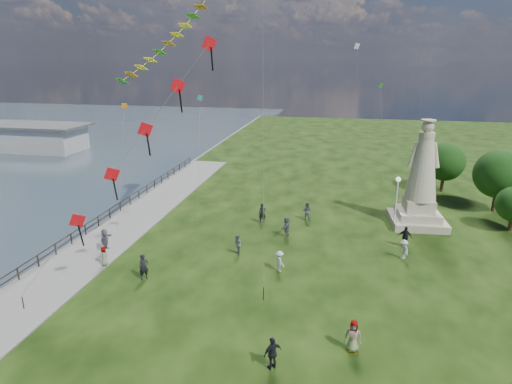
% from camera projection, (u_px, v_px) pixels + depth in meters
% --- Properties ---
extents(waterfront, '(200.00, 200.00, 1.51)m').
position_uv_depth(waterfront, '(91.00, 242.00, 35.55)').
color(waterfront, '#2E3A45').
rests_on(waterfront, ground).
extents(pier_pavilion, '(30.00, 8.00, 4.40)m').
position_uv_depth(pier_pavilion, '(3.00, 136.00, 72.81)').
color(pier_pavilion, '#A0A09B').
rests_on(pier_pavilion, ground).
extents(statue, '(5.05, 5.05, 9.55)m').
position_uv_depth(statue, '(421.00, 186.00, 38.14)').
color(statue, tan).
rests_on(statue, ground).
extents(lamppost, '(0.44, 0.44, 4.77)m').
position_uv_depth(lamppost, '(397.00, 192.00, 37.20)').
color(lamppost, silver).
rests_on(lamppost, ground).
extents(tree_row, '(8.18, 14.78, 6.18)m').
position_uv_depth(tree_row, '(479.00, 172.00, 43.11)').
color(tree_row, '#382314').
rests_on(tree_row, ground).
extents(person_0, '(0.78, 0.77, 1.81)m').
position_uv_depth(person_0, '(144.00, 267.00, 29.26)').
color(person_0, black).
rests_on(person_0, ground).
extents(person_1, '(0.75, 0.91, 1.61)m').
position_uv_depth(person_1, '(237.00, 245.00, 32.95)').
color(person_1, '#595960').
rests_on(person_1, ground).
extents(person_2, '(1.05, 1.08, 1.54)m').
position_uv_depth(person_2, '(280.00, 261.00, 30.37)').
color(person_2, silver).
rests_on(person_2, ground).
extents(person_3, '(1.11, 1.08, 1.75)m').
position_uv_depth(person_3, '(273.00, 353.00, 20.78)').
color(person_3, black).
rests_on(person_3, ground).
extents(person_4, '(0.93, 0.64, 1.79)m').
position_uv_depth(person_4, '(353.00, 336.00, 22.00)').
color(person_4, '#595960').
rests_on(person_4, ground).
extents(person_5, '(0.84, 1.70, 1.78)m').
position_uv_depth(person_5, '(105.00, 240.00, 33.51)').
color(person_5, '#595960').
rests_on(person_5, ground).
extents(person_6, '(0.77, 0.59, 1.88)m').
position_uv_depth(person_6, '(262.00, 213.00, 39.20)').
color(person_6, black).
rests_on(person_6, ground).
extents(person_7, '(0.91, 0.62, 1.75)m').
position_uv_depth(person_7, '(307.00, 211.00, 39.97)').
color(person_7, '#595960').
rests_on(person_7, ground).
extents(person_8, '(0.93, 1.11, 1.53)m').
position_uv_depth(person_8, '(404.00, 249.00, 32.23)').
color(person_8, silver).
rests_on(person_8, ground).
extents(person_9, '(1.12, 0.71, 1.77)m').
position_uv_depth(person_9, '(405.00, 237.00, 34.20)').
color(person_9, black).
rests_on(person_9, ground).
extents(person_10, '(0.65, 0.81, 1.45)m').
position_uv_depth(person_10, '(104.00, 257.00, 31.06)').
color(person_10, '#595960').
rests_on(person_10, ground).
extents(person_11, '(1.07, 1.78, 1.79)m').
position_uv_depth(person_11, '(287.00, 227.00, 36.18)').
color(person_11, '#595960').
rests_on(person_11, ground).
extents(red_kite_train, '(9.85, 9.35, 15.96)m').
position_uv_depth(red_kite_train, '(142.00, 136.00, 27.01)').
color(red_kite_train, black).
rests_on(red_kite_train, ground).
extents(small_kites, '(27.51, 20.48, 25.97)m').
position_uv_depth(small_kites, '(300.00, 72.00, 41.69)').
color(small_kites, teal).
rests_on(small_kites, ground).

